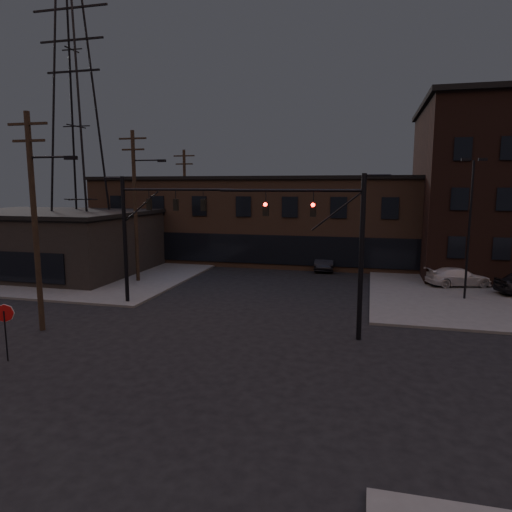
{
  "coord_description": "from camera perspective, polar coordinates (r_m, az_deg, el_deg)",
  "views": [
    {
      "loc": [
        6.84,
        -17.46,
        7.41
      ],
      "look_at": [
        0.66,
        7.21,
        3.5
      ],
      "focal_mm": 32.0,
      "sensor_mm": 36.0,
      "label": 1
    }
  ],
  "objects": [
    {
      "name": "building_row",
      "position": [
        46.1,
        5.52,
        4.46
      ],
      "size": [
        40.0,
        12.0,
        8.0
      ],
      "primitive_type": "cube",
      "color": "#4C3628",
      "rests_on": "ground"
    },
    {
      "name": "utility_pole_far",
      "position": [
        47.2,
        -8.85,
        6.66
      ],
      "size": [
        2.2,
        0.28,
        11.0
      ],
      "color": "black",
      "rests_on": "ground"
    },
    {
      "name": "utility_pole_near",
      "position": [
        25.42,
        -25.86,
        4.39
      ],
      "size": [
        3.7,
        0.28,
        11.0
      ],
      "color": "black",
      "rests_on": "ground"
    },
    {
      "name": "lot_light_a",
      "position": [
        32.11,
        25.19,
        4.52
      ],
      "size": [
        1.5,
        0.28,
        9.14
      ],
      "color": "black",
      "rests_on": "ground"
    },
    {
      "name": "utility_pole_mid",
      "position": [
        35.92,
        -14.78,
        6.4
      ],
      "size": [
        3.7,
        0.28,
        11.5
      ],
      "color": "black",
      "rests_on": "ground"
    },
    {
      "name": "traffic_signal_far",
      "position": [
        28.95,
        -13.94,
        3.73
      ],
      "size": [
        7.12,
        0.24,
        8.0
      ],
      "color": "black",
      "rests_on": "ground"
    },
    {
      "name": "transmission_tower",
      "position": [
        43.6,
        -21.54,
        14.85
      ],
      "size": [
        7.0,
        7.0,
        25.0
      ],
      "primitive_type": null,
      "color": "black",
      "rests_on": "ground"
    },
    {
      "name": "building_left",
      "position": [
        43.18,
        -24.49,
        1.42
      ],
      "size": [
        16.0,
        12.0,
        5.0
      ],
      "primitive_type": "cube",
      "color": "black",
      "rests_on": "ground"
    },
    {
      "name": "parked_car_lot_b",
      "position": [
        36.67,
        23.98,
        -2.37
      ],
      "size": [
        4.98,
        3.15,
        1.34
      ],
      "primitive_type": "imported",
      "rotation": [
        0.0,
        0.0,
        1.87
      ],
      "color": "#B2B1B4",
      "rests_on": "sidewalk_ne"
    },
    {
      "name": "car_crossing",
      "position": [
        41.16,
        8.58,
        -0.65
      ],
      "size": [
        1.9,
        4.74,
        1.53
      ],
      "primitive_type": "imported",
      "rotation": [
        0.0,
        0.0,
        0.06
      ],
      "color": "black",
      "rests_on": "ground"
    },
    {
      "name": "traffic_signal_near",
      "position": [
        22.15,
        10.15,
        2.18
      ],
      "size": [
        7.12,
        0.24,
        8.0
      ],
      "color": "black",
      "rests_on": "ground"
    },
    {
      "name": "sidewalk_nw",
      "position": [
        49.43,
        -21.82,
        -0.42
      ],
      "size": [
        30.0,
        30.0,
        0.15
      ],
      "primitive_type": "cube",
      "color": "#474744",
      "rests_on": "ground"
    },
    {
      "name": "stop_sign",
      "position": [
        22.15,
        -28.91,
        -6.93
      ],
      "size": [
        0.72,
        0.33,
        2.48
      ],
      "color": "black",
      "rests_on": "ground"
    },
    {
      "name": "ground",
      "position": [
        20.16,
        -6.98,
        -12.89
      ],
      "size": [
        140.0,
        140.0,
        0.0
      ],
      "primitive_type": "plane",
      "color": "black",
      "rests_on": "ground"
    }
  ]
}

